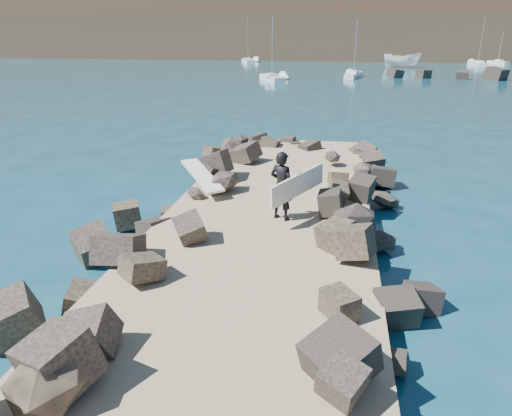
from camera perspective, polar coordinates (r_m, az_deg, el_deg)
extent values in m
plane|color=#0F384C|center=(12.88, 0.79, -4.66)|extent=(800.00, 800.00, 0.00)
cube|color=#8C7759|center=(11.00, -0.93, -7.70)|extent=(6.00, 26.00, 0.60)
cube|color=black|center=(12.16, -14.04, -4.36)|extent=(2.60, 22.00, 1.00)
cube|color=black|center=(11.23, 14.36, -6.62)|extent=(2.60, 22.00, 1.00)
cube|color=#2D4919|center=(171.97, 14.15, 23.91)|extent=(360.00, 140.00, 32.00)
cube|color=silver|center=(15.36, -6.76, 3.66)|extent=(1.96, 2.21, 0.08)
imported|color=white|center=(86.91, 17.76, 17.19)|extent=(6.73, 4.07, 2.44)
imported|color=black|center=(12.78, 3.23, 2.76)|extent=(0.85, 0.72, 1.97)
cube|color=silver|center=(12.72, 5.24, 2.88)|extent=(1.29, 2.16, 0.77)
cube|color=silver|center=(96.81, -0.98, 17.85)|extent=(4.04, 7.41, 0.80)
cylinder|color=gray|center=(96.67, -0.99, 20.43)|extent=(0.12, 0.12, 8.04)
cube|color=silver|center=(95.98, -1.08, 18.12)|extent=(1.80, 2.32, 0.44)
cube|color=silver|center=(58.99, 2.02, 15.81)|extent=(4.04, 6.34, 0.80)
cylinder|color=gray|center=(58.77, 2.07, 19.55)|extent=(0.12, 0.12, 7.00)
cube|color=silver|center=(58.27, 1.92, 16.24)|extent=(1.70, 2.05, 0.44)
cube|color=silver|center=(101.74, 27.98, 15.69)|extent=(2.90, 4.90, 0.80)
cylinder|color=gray|center=(101.62, 28.28, 17.37)|extent=(0.12, 0.12, 5.36)
cube|color=silver|center=(101.20, 28.11, 15.94)|extent=(1.25, 1.56, 0.44)
cube|color=silver|center=(64.85, 12.11, 15.85)|extent=(2.64, 6.09, 0.80)
cylinder|color=gray|center=(64.66, 12.36, 19.04)|extent=(0.12, 0.12, 6.54)
cube|color=silver|center=(64.12, 12.15, 16.24)|extent=(1.31, 1.84, 0.44)
cube|color=silver|center=(96.09, 25.96, 15.83)|extent=(1.76, 7.09, 0.80)
cylinder|color=gray|center=(95.95, 26.38, 18.31)|extent=(0.12, 0.12, 7.75)
cube|color=silver|center=(95.25, 26.14, 16.08)|extent=(1.19, 2.00, 0.44)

